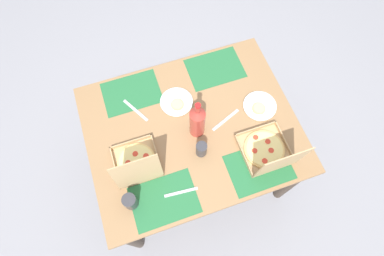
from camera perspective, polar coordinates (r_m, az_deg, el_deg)
ground_plane at (r=2.58m, az=0.00°, el=-6.95°), size 6.00×6.00×0.00m
dining_table at (r=1.97m, az=0.00°, el=-1.42°), size 1.27×1.02×0.78m
placemat_near_left at (r=2.07m, az=4.30°, el=11.01°), size 0.36×0.26×0.00m
placemat_near_right at (r=2.00m, az=-11.19°, el=6.46°), size 0.36×0.26×0.00m
placemat_far_left at (r=1.81m, az=12.41°, el=-7.14°), size 0.36×0.26×0.00m
placemat_far_right at (r=1.73m, az=-5.18°, el=-13.18°), size 0.36×0.26×0.00m
pizza_box_corner_left at (r=1.76m, az=-10.24°, el=-6.54°), size 0.25×0.26×0.29m
pizza_box_corner_right at (r=1.80m, az=13.92°, el=-4.35°), size 0.27×0.29×0.30m
plate_far_left at (r=1.95m, az=12.47°, el=3.96°), size 0.21×0.21×0.03m
plate_middle at (r=1.92m, az=-2.89°, el=4.79°), size 0.20×0.20×0.03m
soda_bottle at (r=1.73m, az=1.00°, el=1.29°), size 0.09×0.09×0.32m
cup_clear_right at (r=1.70m, az=-11.42°, el=-13.26°), size 0.07×0.07×0.11m
cup_dark at (r=1.75m, az=1.66°, el=-4.01°), size 0.06×0.06×0.10m
knife_by_near_right at (r=1.89m, az=6.28°, el=1.50°), size 0.20×0.09×0.00m
fork_by_near_left at (r=1.73m, az=-2.03°, el=-11.85°), size 0.19×0.03×0.00m
knife_by_far_left at (r=1.94m, az=-10.46°, el=3.25°), size 0.12×0.19×0.00m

